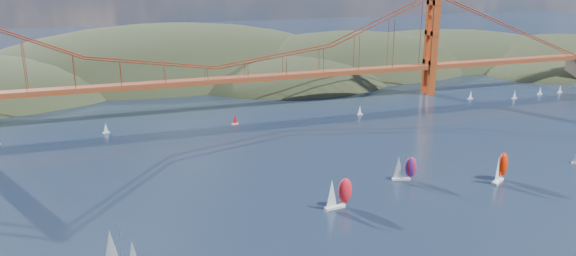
{
  "coord_description": "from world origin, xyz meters",
  "views": [
    {
      "loc": [
        -53.73,
        -87.07,
        71.97
      ],
      "look_at": [
        6.31,
        90.0,
        16.08
      ],
      "focal_mm": 35.0,
      "sensor_mm": 36.0,
      "label": 1
    }
  ],
  "objects": [
    {
      "name": "headlands",
      "position": [
        44.95,
        278.29,
        -12.46
      ],
      "size": [
        725.0,
        225.0,
        96.0
      ],
      "color": "black",
      "rests_on": "ground"
    },
    {
      "name": "bridge",
      "position": [
        -1.75,
        180.0,
        32.23
      ],
      "size": [
        552.0,
        12.0,
        55.0
      ],
      "color": "brown",
      "rests_on": "ground"
    },
    {
      "name": "racer_0",
      "position": [
        10.75,
        56.0,
        4.94
      ],
      "size": [
        9.25,
        4.33,
        10.45
      ],
      "rotation": [
        0.0,
        0.0,
        0.13
      ],
      "color": "white",
      "rests_on": "ground"
    },
    {
      "name": "racer_1",
      "position": [
        71.06,
        57.86,
        5.16
      ],
      "size": [
        9.56,
        7.69,
        10.91
      ],
      "rotation": [
        0.0,
        0.0,
        0.55
      ],
      "color": "white",
      "rests_on": "ground"
    },
    {
      "name": "racer_rwb",
      "position": [
        41.1,
        69.47,
        4.46
      ],
      "size": [
        8.44,
        5.13,
        9.45
      ],
      "rotation": [
        0.0,
        0.0,
        -0.3
      ],
      "color": "white",
      "rests_on": "ground"
    },
    {
      "name": "distant_boat_3",
      "position": [
        -53.84,
        158.77,
        2.41
      ],
      "size": [
        3.0,
        2.0,
        4.7
      ],
      "color": "silver",
      "rests_on": "ground"
    },
    {
      "name": "distant_boat_4",
      "position": [
        134.81,
        161.14,
        2.41
      ],
      "size": [
        3.0,
        2.0,
        4.7
      ],
      "color": "silver",
      "rests_on": "ground"
    },
    {
      "name": "distant_boat_5",
      "position": [
        158.09,
        154.29,
        2.41
      ],
      "size": [
        3.0,
        2.0,
        4.7
      ],
      "color": "silver",
      "rests_on": "ground"
    },
    {
      "name": "distant_boat_6",
      "position": [
        178.5,
        157.92,
        2.41
      ],
      "size": [
        3.0,
        2.0,
        4.7
      ],
      "color": "silver",
      "rests_on": "ground"
    },
    {
      "name": "distant_boat_7",
      "position": [
        192.21,
        157.59,
        2.41
      ],
      "size": [
        3.0,
        2.0,
        4.7
      ],
      "color": "silver",
      "rests_on": "ground"
    },
    {
      "name": "distant_boat_8",
      "position": [
        63.82,
        151.0,
        2.41
      ],
      "size": [
        3.0,
        2.0,
        4.7
      ],
      "color": "silver",
      "rests_on": "ground"
    },
    {
      "name": "distant_boat_9",
      "position": [
        2.52,
        154.36,
        2.41
      ],
      "size": [
        3.0,
        2.0,
        4.7
      ],
      "color": "silver",
      "rests_on": "ground"
    }
  ]
}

